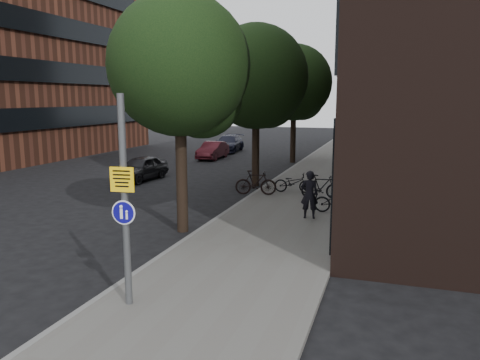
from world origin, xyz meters
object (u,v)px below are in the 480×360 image
at_px(parked_bike_facade_near, 338,201).
at_px(parked_car_near, 141,168).
at_px(pedestrian, 309,195).
at_px(signpost, 125,201).

height_order(parked_bike_facade_near, parked_car_near, parked_car_near).
bearing_deg(parked_bike_facade_near, parked_car_near, 64.32).
bearing_deg(pedestrian, parked_car_near, -37.16).
relative_size(pedestrian, parked_bike_facade_near, 0.97).
bearing_deg(pedestrian, signpost, 66.21).
relative_size(signpost, parked_bike_facade_near, 2.43).
bearing_deg(pedestrian, parked_bike_facade_near, -137.69).
bearing_deg(parked_car_near, parked_bike_facade_near, -18.77).
bearing_deg(parked_bike_facade_near, pedestrian, 137.10).
height_order(signpost, pedestrian, signpost).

